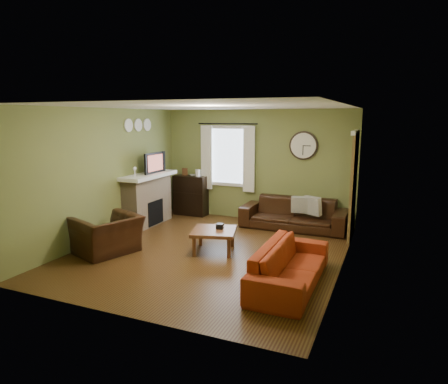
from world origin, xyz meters
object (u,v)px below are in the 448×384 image
at_px(sofa_brown, 294,214).
at_px(sofa_red, 290,265).
at_px(bookshelf, 191,195).
at_px(coffee_table, 214,241).
at_px(armchair, 108,235).

relative_size(sofa_brown, sofa_red, 1.12).
xyz_separation_m(bookshelf, sofa_brown, (2.68, -0.25, -0.16)).
relative_size(bookshelf, coffee_table, 1.29).
distance_m(sofa_red, coffee_table, 1.87).
xyz_separation_m(sofa_brown, sofa_red, (0.66, -2.99, -0.04)).
xyz_separation_m(bookshelf, coffee_table, (1.70, -2.33, -0.29)).
bearing_deg(bookshelf, sofa_brown, -5.29).
bearing_deg(sofa_brown, armchair, -132.74).
bearing_deg(sofa_brown, bookshelf, 174.71).
bearing_deg(sofa_red, bookshelf, 45.84).
relative_size(armchair, coffee_table, 1.37).
height_order(bookshelf, coffee_table, bookshelf).
distance_m(bookshelf, sofa_red, 4.65).
height_order(sofa_red, armchair, armchair).
bearing_deg(armchair, bookshelf, -160.76).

